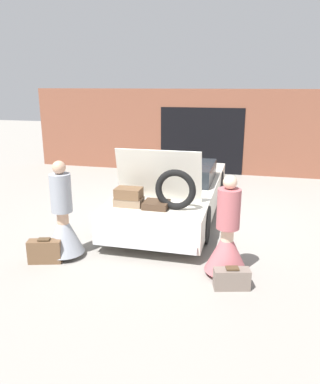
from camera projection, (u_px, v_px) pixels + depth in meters
The scene contains 7 objects.
ground_plane at pixel (174, 214), 8.81m from camera, with size 40.00×40.00×0.00m, color gray.
garage_wall_back at pixel (202, 132), 12.60m from camera, with size 12.00×0.14×2.80m.
car at pixel (174, 191), 8.65m from camera, with size 1.98×5.02×1.78m.
person_left at pixel (63, 224), 6.48m from camera, with size 0.68×0.68×1.72m.
person_right at pixel (227, 241), 5.86m from camera, with size 0.68×0.68×1.64m.
suitcase_beside_left_person at pixel (45, 251), 6.37m from camera, with size 0.59×0.36×0.43m.
suitcase_beside_right_person at pixel (232, 279), 5.56m from camera, with size 0.57×0.34×0.34m.
Camera 1 is at (1.69, -8.16, 2.94)m, focal length 35.00 mm.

